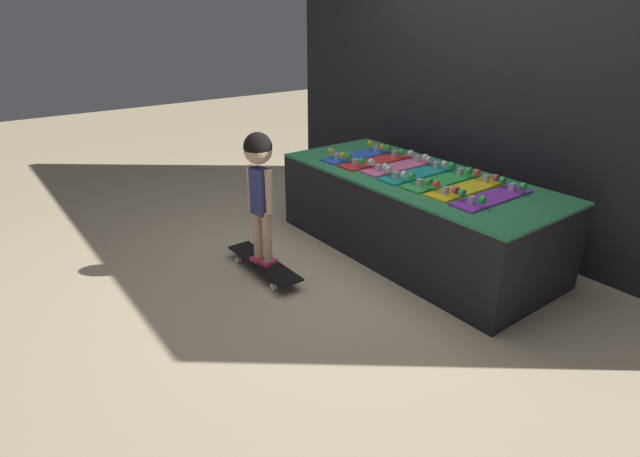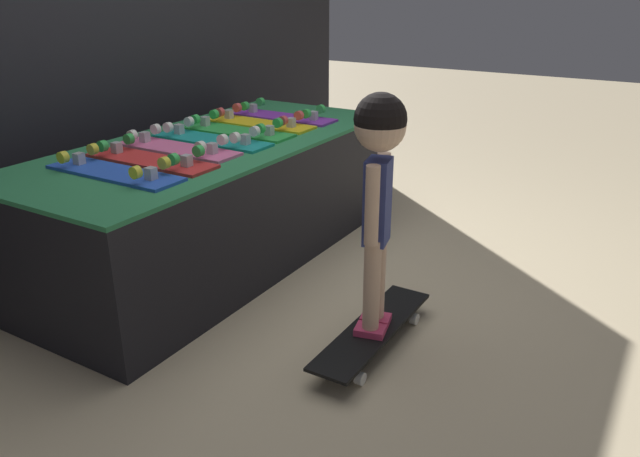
{
  "view_description": "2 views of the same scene",
  "coord_description": "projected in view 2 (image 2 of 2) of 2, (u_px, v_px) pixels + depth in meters",
  "views": [
    {
      "loc": [
        2.5,
        -2.2,
        1.81
      ],
      "look_at": [
        -0.23,
        -0.15,
        0.32
      ],
      "focal_mm": 28.0,
      "sensor_mm": 36.0,
      "label": 1
    },
    {
      "loc": [
        -2.45,
        -1.52,
        1.45
      ],
      "look_at": [
        -0.2,
        -0.17,
        0.39
      ],
      "focal_mm": 35.0,
      "sensor_mm": 36.0,
      "label": 2
    }
  ],
  "objects": [
    {
      "name": "skateboard_red_on_rack",
      "position": [
        151.0,
        158.0,
        2.89
      ],
      "size": [
        0.19,
        0.68,
        0.09
      ],
      "color": "red",
      "rests_on": "display_rack"
    },
    {
      "name": "child",
      "position": [
        379.0,
        170.0,
        2.34
      ],
      "size": [
        0.23,
        0.2,
        0.97
      ],
      "rotation": [
        0.0,
        0.0,
        0.23
      ],
      "color": "#E03D6B",
      "rests_on": "skateboard_on_floor"
    },
    {
      "name": "skateboard_purple_on_rack",
      "position": [
        282.0,
        115.0,
        3.8
      ],
      "size": [
        0.19,
        0.68,
        0.09
      ],
      "color": "purple",
      "rests_on": "display_rack"
    },
    {
      "name": "skateboard_green_on_rack",
      "position": [
        236.0,
        130.0,
        3.44
      ],
      "size": [
        0.19,
        0.68,
        0.09
      ],
      "color": "green",
      "rests_on": "display_rack"
    },
    {
      "name": "skateboard_pink_on_rack",
      "position": [
        178.0,
        147.0,
        3.09
      ],
      "size": [
        0.19,
        0.68,
        0.09
      ],
      "color": "pink",
      "rests_on": "display_rack"
    },
    {
      "name": "skateboard_teal_on_rack",
      "position": [
        211.0,
        138.0,
        3.25
      ],
      "size": [
        0.19,
        0.68,
        0.09
      ],
      "color": "teal",
      "rests_on": "display_rack"
    },
    {
      "name": "ground_plane",
      "position": [
        312.0,
        280.0,
        3.21
      ],
      "size": [
        16.0,
        16.0,
        0.0
      ],
      "primitive_type": "plane",
      "color": "beige"
    },
    {
      "name": "skateboard_blue_on_rack",
      "position": [
        114.0,
        171.0,
        2.71
      ],
      "size": [
        0.19,
        0.68,
        0.09
      ],
      "color": "blue",
      "rests_on": "display_rack"
    },
    {
      "name": "skateboard_on_floor",
      "position": [
        373.0,
        331.0,
        2.6
      ],
      "size": [
        0.79,
        0.19,
        0.09
      ],
      "color": "black",
      "rests_on": "ground_plane"
    },
    {
      "name": "display_rack",
      "position": [
        215.0,
        200.0,
        3.38
      ],
      "size": [
        2.26,
        0.97,
        0.65
      ],
      "color": "black",
      "rests_on": "ground_plane"
    },
    {
      "name": "skateboard_yellow_on_rack",
      "position": [
        259.0,
        122.0,
        3.62
      ],
      "size": [
        0.19,
        0.68,
        0.09
      ],
      "color": "yellow",
      "rests_on": "display_rack"
    }
  ]
}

